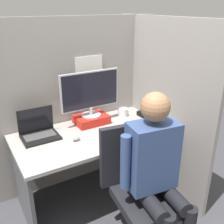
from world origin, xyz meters
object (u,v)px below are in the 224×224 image
Objects in this scene: carrot_toy at (131,132)px; person at (157,168)px; paper_box at (91,119)px; stapler at (143,115)px; coffee_mug at (123,112)px; laptop at (39,132)px; monitor at (90,92)px; office_chair at (140,186)px.

person is at bearing -106.77° from carrot_toy.
paper_box is 0.54m from stapler.
carrot_toy is 1.70× the size of coffee_mug.
coffee_mug is (0.36, -0.01, 0.00)m from paper_box.
carrot_toy is (-0.33, -0.25, 0.00)m from stapler.
laptop reaches higher than paper_box.
laptop is at bearing -177.10° from paper_box.
monitor is at bearing 178.14° from coffee_mug.
carrot_toy is at bearing -63.69° from monitor.
stapler is at bearing -15.38° from paper_box.
paper_box is at bearing 164.62° from stapler.
coffee_mug is at bearing 1.14° from laptop.
office_chair reaches higher than coffee_mug.
paper_box is 0.36m from coffee_mug.
laptop reaches higher than office_chair.
monitor reaches higher than stapler.
carrot_toy is at bearing -142.73° from stapler.
person is at bearing -81.90° from office_chair.
office_chair is 0.75× the size of person.
paper_box is 0.28m from monitor.
person is (-0.50, -0.82, 0.01)m from stapler.
stapler is 0.99× the size of carrot_toy.
coffee_mug is (-0.16, 0.13, 0.02)m from stapler.
person reaches higher than coffee_mug.
laptop reaches higher than stapler.
monitor is 6.15× the size of coffee_mug.
office_chair is at bearing -114.13° from coffee_mug.
monitor reaches higher than paper_box.
paper_box reaches higher than carrot_toy.
office_chair is at bearing -89.87° from paper_box.
office_chair is (0.00, -0.81, -0.53)m from monitor.
coffee_mug is (0.34, 0.95, 0.01)m from person.
coffee_mug is (0.88, 0.02, -0.01)m from laptop.
office_chair reaches higher than stapler.
carrot_toy is at bearing 65.20° from office_chair.
paper_box is 3.30× the size of coffee_mug.
office_chair is (0.52, -0.78, -0.26)m from laptop.
stapler is at bearing -39.92° from coffee_mug.
carrot_toy is (0.72, -0.37, -0.03)m from laptop.
office_chair is at bearing -114.80° from carrot_toy.
person reaches higher than carrot_toy.
stapler is at bearing -15.67° from monitor.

